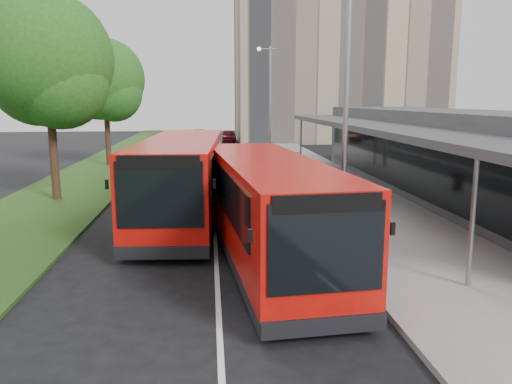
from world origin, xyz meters
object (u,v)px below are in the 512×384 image
bollard (298,160)px  litter_bin (319,183)px  tree_mid (47,68)px  lamp_post_near (344,92)px  bus_main (268,209)px  lamp_post_far (269,96)px  car_near (228,136)px  car_far (198,134)px  tree_far (105,84)px  bus_second (183,179)px

bollard → litter_bin: bearing=-93.5°
tree_mid → lamp_post_near: tree_mid is taller
bus_main → tree_mid: bearing=127.3°
tree_mid → lamp_post_far: size_ratio=1.13×
lamp_post_near → lamp_post_far: bearing=90.0°
lamp_post_near → bollard: 16.63m
tree_mid → lamp_post_far: 17.11m
car_near → car_far: size_ratio=1.19×
tree_mid → tree_far: (0.00, 12.00, -0.35)m
lamp_post_far → car_near: 18.01m
bollard → car_far: bollard is taller
tree_mid → bus_second: bearing=-35.7°
litter_bin → car_near: bearing=96.0°
lamp_post_far → bollard: 5.84m
lamp_post_near → bus_second: size_ratio=0.73×
tree_mid → bus_main: bearing=-47.6°
lamp_post_near → bus_main: lamp_post_near is taller
lamp_post_near → bus_second: lamp_post_near is taller
tree_mid → bus_second: size_ratio=0.82×
tree_mid → litter_bin: tree_mid is taller
car_near → lamp_post_far: bearing=-76.4°
car_far → bollard: bearing=-55.7°
lamp_post_far → bus_second: 18.22m
bollard → car_near: (-3.73, 21.34, 0.04)m
car_far → lamp_post_near: bearing=-63.2°
lamp_post_far → bus_second: size_ratio=0.73×
bus_main → bus_second: 5.71m
tree_mid → bus_second: (5.86, -4.21, -4.25)m
litter_bin → car_near: car_near is taller
tree_mid → bus_main: tree_mid is taller
bus_main → bus_second: (-2.62, 5.07, 0.10)m
bollard → car_near: bearing=99.9°
litter_bin → car_far: bearing=100.5°
bus_second → car_near: bus_second is taller
lamp_post_far → litter_bin: lamp_post_far is taller
bus_second → bollard: (6.69, 13.21, -0.93)m
tree_mid → litter_bin: 13.11m
bus_second → bollard: bearing=66.5°
bus_second → car_near: size_ratio=2.74×
tree_mid → litter_bin: bearing=1.0°
tree_mid → bollard: tree_mid is taller
litter_bin → tree_mid: bearing=-179.0°
tree_mid → lamp_post_near: bearing=-32.4°
tree_far → bollard: bearing=-13.4°
bus_main → litter_bin: 10.16m
lamp_post_near → bus_main: size_ratio=0.77×
tree_far → lamp_post_near: 22.08m
bus_second → car_far: size_ratio=3.25×
bus_main → bus_second: size_ratio=0.94×
car_far → car_near: bearing=-36.4°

